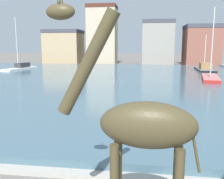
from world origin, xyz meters
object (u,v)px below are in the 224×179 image
giraffe_statue (139,130)px  sailboat_black (204,69)px  sailboat_white (19,69)px  sailboat_red (210,79)px

giraffe_statue → sailboat_black: bearing=75.7°
sailboat_white → sailboat_red: (28.49, -8.49, -0.04)m
sailboat_white → sailboat_black: sailboat_white is taller
sailboat_white → giraffe_statue: bearing=-58.7°
sailboat_white → sailboat_red: bearing=-16.6°
sailboat_white → sailboat_black: 30.45m
sailboat_white → sailboat_red: size_ratio=1.03×
giraffe_statue → sailboat_black: (9.45, 37.17, -2.15)m
sailboat_red → giraffe_statue: bearing=-106.5°
sailboat_white → sailboat_black: size_ratio=1.05×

